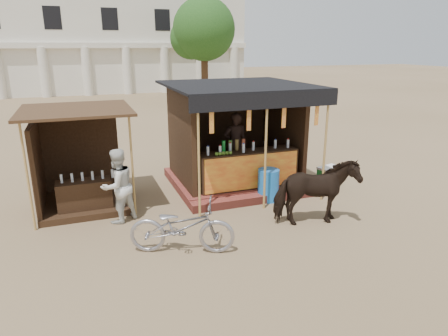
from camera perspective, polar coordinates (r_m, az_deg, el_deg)
The scene contains 11 objects.
ground at distance 8.00m, azimuth 4.03°, elevation -10.77°, with size 120.00×120.00×0.00m, color #846B4C.
main_stall at distance 10.90m, azimuth 1.76°, elevation 2.75°, with size 3.60×3.61×2.78m.
secondary_stall at distance 10.09m, azimuth -20.53°, elevation -0.61°, with size 2.40×2.40×2.38m.
cow at distance 8.73m, azimuth 12.94°, elevation -3.44°, with size 0.79×1.74×1.47m, color black.
motorbike at distance 7.52m, azimuth -6.03°, elevation -8.35°, with size 0.68×1.96×1.03m, color #95949C.
bystander at distance 8.94m, azimuth -14.94°, elevation -2.49°, with size 0.80×0.62×1.65m, color silver.
blue_barrel at distance 10.02m, azimuth 6.35°, elevation -2.40°, with size 0.53×0.53×0.80m, color blue.
red_crate at distance 10.73m, azimuth 12.60°, elevation -2.78°, with size 0.40×0.39×0.31m, color maroon.
cooler at distance 11.67m, azimuth 14.85°, elevation -0.93°, with size 0.73×0.59×0.46m.
background_building at distance 36.38m, azimuth -19.54°, elevation 16.64°, with size 26.00×7.45×8.18m.
tree at distance 29.89m, azimuth -3.32°, elevation 18.87°, with size 4.50×4.40×7.00m.
Camera 1 is at (-2.95, -6.43, 3.75)m, focal length 32.00 mm.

